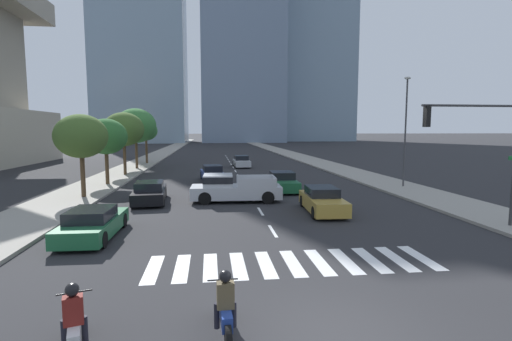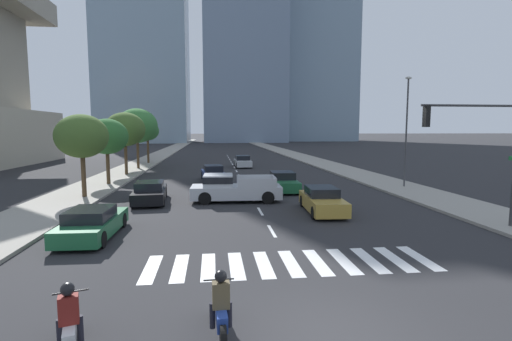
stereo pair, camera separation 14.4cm
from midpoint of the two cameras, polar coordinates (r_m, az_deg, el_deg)
name	(u,v)px [view 1 (the left image)]	position (r m, az deg, el deg)	size (l,w,h in m)	color
ground_plane	(339,337)	(8.95, 11.85, -23.29)	(800.00, 800.00, 0.00)	#28282B
sidewalk_east	(348,172)	(40.14, 13.55, -0.15)	(4.00, 260.00, 0.15)	gray
sidewalk_west	(118,175)	(38.63, -20.16, -0.60)	(4.00, 260.00, 0.15)	gray
crosswalk_near	(293,263)	(12.91, 5.22, -13.68)	(9.45, 2.53, 0.01)	silver
lane_divider_center	(235,171)	(40.18, -3.22, -0.09)	(0.14, 50.00, 0.01)	silver
motorcycle_lead	(74,327)	(8.72, -26.12, -20.33)	(0.92, 2.09, 1.49)	black
motorcycle_trailing	(225,310)	(8.56, -5.15, -20.20)	(0.70, 2.08, 1.49)	black
pickup_truck	(232,188)	(23.20, -3.87, -2.69)	(5.54, 2.29, 1.67)	#B7BABF
sedan_green_0	(93,224)	(16.90, -23.57, -7.36)	(1.92, 4.53, 1.23)	#1E6038
sedan_gold_1	(322,201)	(20.51, 9.77, -4.49)	(1.95, 4.54, 1.33)	#B28E38
sedan_blue_2	(212,174)	(32.62, -6.73, -0.48)	(2.14, 4.48, 1.37)	navy
sedan_silver_3	(241,162)	(44.57, -2.29, 1.32)	(1.86, 4.50, 1.34)	#B7BABF
sedan_green_4	(282,182)	(27.22, 3.85, -1.77)	(1.99, 4.38, 1.37)	#1E6038
sedan_black_5	(150,192)	(23.85, -15.87, -3.20)	(2.12, 4.76, 1.28)	black
traffic_signal_near	(481,138)	(18.86, 30.53, 4.26)	(4.74, 0.28, 5.64)	#333335
street_lamp_east	(406,124)	(30.26, 21.47, 6.53)	(0.50, 0.24, 8.08)	#3F3F42
street_tree_nearest	(81,136)	(26.14, -24.98, 4.67)	(3.22, 3.22, 5.19)	#4C3823
street_tree_second	(106,137)	(31.60, -21.79, 4.75)	(3.24, 3.24, 5.08)	#4C3823
street_tree_third	(124,129)	(37.71, -19.39, 5.85)	(3.73, 3.73, 5.84)	#4C3823
street_tree_fourth	(136,126)	(43.46, -17.75, 6.42)	(4.39, 4.39, 6.51)	#4C3823
street_tree_fifth	(146,131)	(50.02, -16.31, 5.72)	(2.86, 2.86, 5.29)	#4C3823
office_tower_left_skyline	(140,10)	(141.39, -17.05, 22.07)	(28.83, 23.86, 88.48)	#7A93A8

